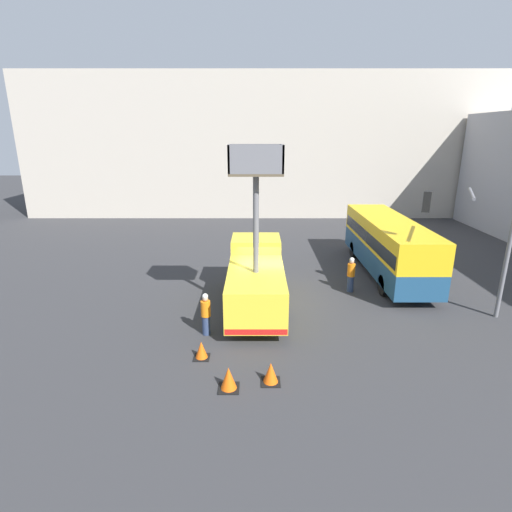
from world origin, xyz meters
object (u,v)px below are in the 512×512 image
at_px(city_bus, 388,243).
at_px(traffic_light_pole, 477,229).
at_px(road_worker_near_truck, 206,314).
at_px(traffic_cone_near_truck, 229,379).
at_px(traffic_cone_far_side, 201,350).
at_px(road_worker_directing, 351,275).
at_px(traffic_cone_mid_road, 271,373).
at_px(utility_truck, 256,275).

relative_size(city_bus, traffic_light_pole, 1.82).
height_order(city_bus, road_worker_near_truck, city_bus).
height_order(traffic_light_pole, traffic_cone_near_truck, traffic_light_pole).
bearing_deg(traffic_light_pole, traffic_cone_far_side, -161.03).
bearing_deg(road_worker_directing, traffic_cone_mid_road, -69.99).
xyz_separation_m(traffic_cone_near_truck, traffic_cone_mid_road, (1.33, 0.33, -0.02)).
bearing_deg(traffic_cone_near_truck, road_worker_near_truck, 107.44).
relative_size(road_worker_near_truck, traffic_cone_mid_road, 2.46).
distance_m(city_bus, traffic_cone_mid_road, 12.62).
bearing_deg(city_bus, traffic_cone_far_side, 129.74).
height_order(road_worker_near_truck, traffic_cone_mid_road, road_worker_near_truck).
height_order(utility_truck, traffic_cone_far_side, utility_truck).
bearing_deg(traffic_cone_far_side, city_bus, 43.94).
distance_m(utility_truck, traffic_cone_mid_road, 6.12).
height_order(utility_truck, road_worker_directing, utility_truck).
distance_m(road_worker_directing, traffic_cone_mid_road, 8.89).
bearing_deg(road_worker_near_truck, traffic_cone_near_truck, 144.86).
distance_m(road_worker_directing, traffic_cone_far_side, 9.22).
height_order(road_worker_directing, traffic_cone_near_truck, road_worker_directing).
bearing_deg(traffic_cone_near_truck, traffic_cone_far_side, 121.11).
xyz_separation_m(utility_truck, road_worker_directing, (4.77, 1.78, -0.61)).
bearing_deg(road_worker_near_truck, traffic_light_pole, -131.98).
distance_m(traffic_light_pole, traffic_cone_mid_road, 10.92).
bearing_deg(traffic_light_pole, traffic_cone_near_truck, -150.88).
bearing_deg(city_bus, traffic_light_pole, -163.17).
bearing_deg(utility_truck, road_worker_directing, 20.42).
relative_size(traffic_light_pole, traffic_cone_mid_road, 7.87).
relative_size(utility_truck, traffic_light_pole, 1.30).
xyz_separation_m(road_worker_near_truck, traffic_cone_mid_road, (2.45, -3.23, -0.53)).
height_order(traffic_light_pole, road_worker_near_truck, traffic_light_pole).
bearing_deg(city_bus, utility_truck, 116.95).
bearing_deg(utility_truck, city_bus, 31.15).
distance_m(utility_truck, traffic_cone_far_side, 5.06).
xyz_separation_m(road_worker_near_truck, road_worker_directing, (6.74, 4.54, 0.03)).
bearing_deg(traffic_cone_far_side, utility_truck, 66.77).
bearing_deg(traffic_cone_near_truck, city_bus, 52.63).
height_order(city_bus, traffic_cone_near_truck, city_bus).
distance_m(utility_truck, city_bus, 8.63).
xyz_separation_m(city_bus, traffic_cone_far_side, (-9.32, -8.98, -1.53)).
distance_m(city_bus, traffic_cone_near_truck, 13.65).
relative_size(traffic_cone_near_truck, traffic_cone_far_side, 1.17).
height_order(road_worker_near_truck, traffic_cone_near_truck, road_worker_near_truck).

